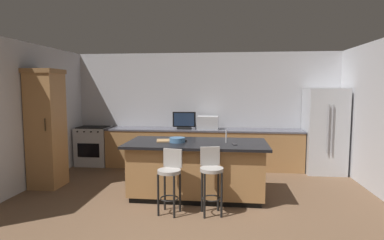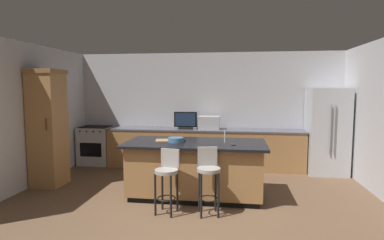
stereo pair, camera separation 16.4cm
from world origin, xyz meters
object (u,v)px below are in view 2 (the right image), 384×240
Objects in this scene: refrigerator at (326,131)px; bar_stool_right at (208,175)px; tv_remote at (181,141)px; microwave at (209,123)px; bar_stool_left at (167,176)px; cell_phone at (233,145)px; tv_monitor at (186,121)px; kitchen_island at (195,169)px; cabinet_tower at (48,126)px; cutting_board at (164,140)px; range_oven at (96,145)px; fruit_bowl at (176,140)px.

bar_stool_right is at bearing -131.59° from refrigerator.
bar_stool_right is 0.99m from tv_remote.
microwave reaches higher than tv_remote.
tv_remote is at bearing -146.96° from refrigerator.
bar_stool_left is at bearing -137.80° from refrigerator.
bar_stool_right reaches higher than cell_phone.
microwave is 3.20× the size of cell_phone.
kitchen_island is at bearing -76.04° from tv_monitor.
refrigerator reaches higher than bar_stool_right.
cabinet_tower is 4.15× the size of tv_monitor.
refrigerator reaches higher than tv_monitor.
cabinet_tower is 2.59m from tv_remote.
cutting_board is (-0.23, 0.82, 0.38)m from bar_stool_left.
cabinet_tower is (-5.43, -1.65, 0.22)m from refrigerator.
refrigerator reaches higher than bar_stool_left.
tv_monitor is at bearing 35.66° from cabinet_tower.
kitchen_island is at bearing -4.99° from cutting_board.
bar_stool_right is (3.11, -0.97, -0.55)m from cabinet_tower.
cabinet_tower is 4.56× the size of microwave.
refrigerator is 5.31m from range_oven.
kitchen_island is at bearing -144.20° from refrigerator.
refrigerator is 3.65m from cutting_board.
kitchen_island is at bearing 98.26° from bar_stool_right.
tv_monitor is at bearing 93.08° from bar_stool_right.
range_oven is 0.42× the size of cabinet_tower.
kitchen_island is 4.89× the size of microwave.
cabinet_tower reaches higher than bar_stool_right.
fruit_bowl is at bearing -146.55° from refrigerator.
tv_monitor is 3.10× the size of tv_remote.
cell_phone is 0.51× the size of cutting_board.
tv_remote reaches higher than bar_stool_left.
fruit_bowl is at bearing 118.81° from bar_stool_right.
bar_stool_left is (-0.38, -2.74, -0.49)m from microwave.
cell_phone is (3.45, -0.40, -0.20)m from cabinet_tower.
bar_stool_right reaches higher than bar_stool_left.
range_oven is at bearing 142.00° from bar_stool_left.
cabinet_tower is at bearing -163.13° from refrigerator.
microwave reaches higher than range_oven.
cabinet_tower reaches higher than tv_monitor.
refrigerator is at bearing 33.45° from fruit_bowl.
cutting_board is at bearing 160.48° from cell_phone.
cell_phone is at bearing -10.20° from cutting_board.
cabinet_tower is 2.76m from bar_stool_left.
kitchen_island is at bearing 156.10° from cell_phone.
refrigerator is 3.48× the size of tv_monitor.
range_oven is (-5.29, 0.09, -0.46)m from refrigerator.
range_oven is 3.51× the size of fruit_bowl.
cabinet_tower reaches higher than refrigerator.
microwave is at bearing 93.25° from bar_stool_left.
cabinet_tower is 3.30m from bar_stool_right.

